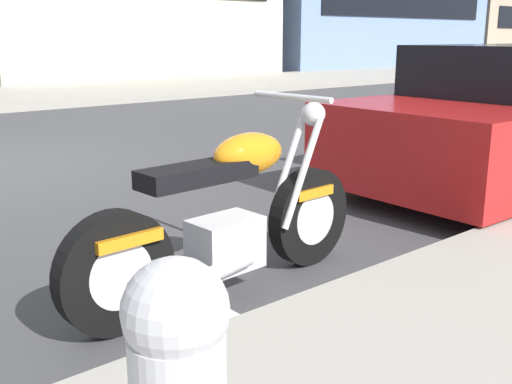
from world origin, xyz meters
The scene contains 3 objects.
sidewalk_far_curb centered at (12.00, 7.46, 0.07)m, with size 120.00×5.00×0.14m, color gray.
parking_stall_stripe centered at (0.00, -4.36, 0.00)m, with size 0.12×2.20×0.01m, color silver.
parked_motorcycle centered at (0.20, -4.56, 0.43)m, with size 2.05×0.62×1.11m.
Camera 1 is at (-1.80, -7.17, 1.44)m, focal length 42.68 mm.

